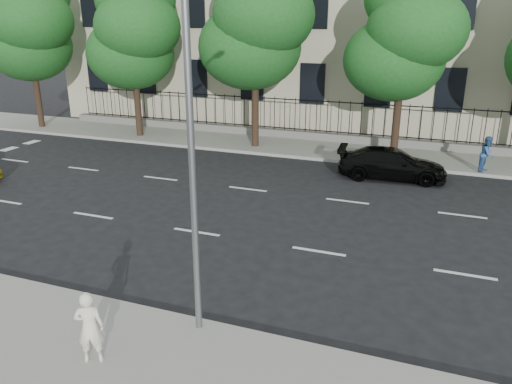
{
  "coord_description": "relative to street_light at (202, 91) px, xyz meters",
  "views": [
    {
      "loc": [
        6.89,
        -10.54,
        6.51
      ],
      "look_at": [
        1.84,
        3.0,
        1.42
      ],
      "focal_mm": 35.0,
      "sensor_mm": 36.0,
      "label": 1
    }
  ],
  "objects": [
    {
      "name": "woman_near",
      "position": [
        -1.43,
        -2.27,
        -4.24
      ],
      "size": [
        0.65,
        0.57,
        1.51
      ],
      "primitive_type": "imported",
      "rotation": [
        0.0,
        0.0,
        3.61
      ],
      "color": "white",
      "rests_on": "near_sidewalk"
    },
    {
      "name": "tree_a",
      "position": [
        -18.46,
        15.13,
        0.98
      ],
      "size": [
        5.71,
        5.31,
        9.39
      ],
      "color": "#382619",
      "rests_on": "far_sidewalk"
    },
    {
      "name": "tree_b",
      "position": [
        -11.46,
        15.13,
        0.69
      ],
      "size": [
        5.53,
        5.12,
        8.97
      ],
      "color": "#382619",
      "rests_on": "far_sidewalk"
    },
    {
      "name": "tree_c",
      "position": [
        -4.46,
        15.13,
        1.26
      ],
      "size": [
        5.89,
        5.5,
        9.8
      ],
      "color": "#382619",
      "rests_on": "far_sidewalk"
    },
    {
      "name": "pedestrian_far",
      "position": [
        6.47,
        14.17,
        -4.22
      ],
      "size": [
        0.83,
        0.92,
        1.55
      ],
      "primitive_type": "imported",
      "rotation": [
        0.0,
        0.0,
        1.17
      ],
      "color": "#315992",
      "rests_on": "far_sidewalk"
    },
    {
      "name": "iron_fence",
      "position": [
        -2.5,
        17.47,
        -4.5
      ],
      "size": [
        30.0,
        0.5,
        2.2
      ],
      "color": "slate",
      "rests_on": "far_sidewalk"
    },
    {
      "name": "lane_markings",
      "position": [
        -2.5,
        6.52,
        -5.14
      ],
      "size": [
        49.6,
        4.62,
        0.01
      ],
      "primitive_type": null,
      "color": "silver",
      "rests_on": "ground"
    },
    {
      "name": "black_sedan",
      "position": [
        2.69,
        12.19,
        -4.5
      ],
      "size": [
        4.62,
        2.18,
        1.3
      ],
      "primitive_type": "imported",
      "rotation": [
        0.0,
        0.0,
        1.65
      ],
      "color": "black",
      "rests_on": "ground"
    },
    {
      "name": "ground",
      "position": [
        -2.5,
        1.77,
        -5.15
      ],
      "size": [
        120.0,
        120.0,
        0.0
      ],
      "primitive_type": "plane",
      "color": "black",
      "rests_on": "ground"
    },
    {
      "name": "near_sidewalk",
      "position": [
        -2.5,
        -2.23,
        -5.07
      ],
      "size": [
        60.0,
        4.0,
        0.15
      ],
      "primitive_type": "cube",
      "color": "gray",
      "rests_on": "ground"
    },
    {
      "name": "street_light",
      "position": [
        0.0,
        0.0,
        0.0
      ],
      "size": [
        0.25,
        3.32,
        8.05
      ],
      "color": "slate",
      "rests_on": "near_sidewalk"
    },
    {
      "name": "tree_d",
      "position": [
        2.54,
        15.13,
        0.69
      ],
      "size": [
        5.34,
        4.94,
        8.84
      ],
      "color": "#382619",
      "rests_on": "far_sidewalk"
    },
    {
      "name": "far_sidewalk",
      "position": [
        -2.5,
        15.77,
        -5.07
      ],
      "size": [
        60.0,
        4.0,
        0.15
      ],
      "primitive_type": "cube",
      "color": "gray",
      "rests_on": "ground"
    }
  ]
}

